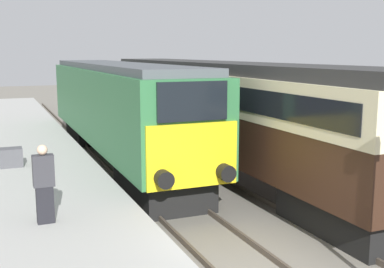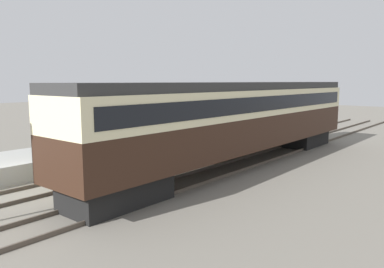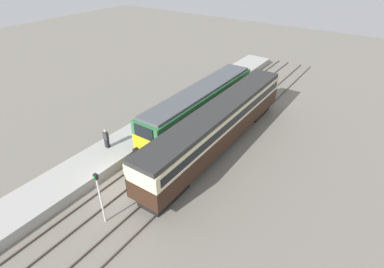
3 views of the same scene
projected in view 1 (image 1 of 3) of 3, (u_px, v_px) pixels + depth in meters
platform_left at (42, 179)px, 15.54m from camera, size 3.50×50.00×0.80m
rails_near_track at (170, 203)px, 14.12m from camera, size 1.51×60.00×0.14m
rails_far_track at (270, 190)px, 15.41m from camera, size 1.50×60.00×0.14m
locomotive at (117, 107)px, 19.42m from camera, size 2.70×16.31×4.01m
passenger_carriage at (217, 103)px, 18.65m from camera, size 2.75×19.71×4.08m
person_on_platform at (44, 184)px, 10.25m from camera, size 0.44×0.26×1.71m
luggage_crate at (11, 157)px, 15.43m from camera, size 0.70×0.56×0.60m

